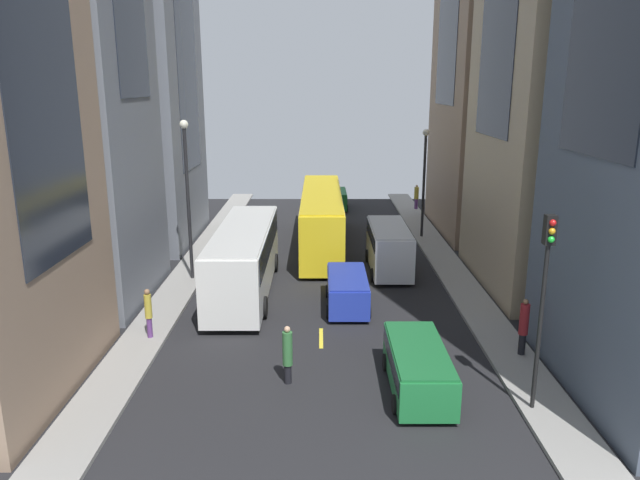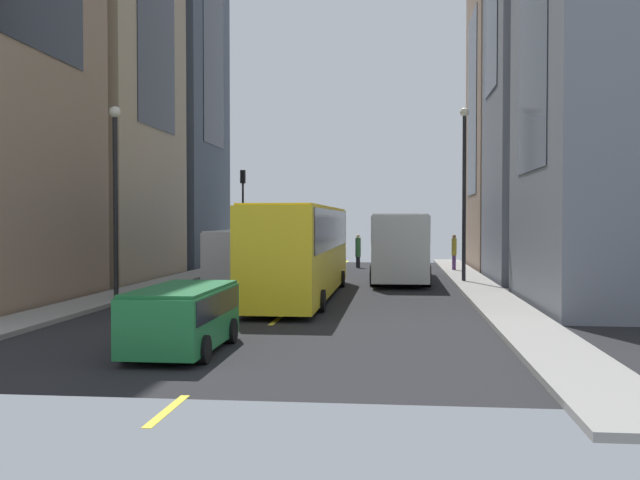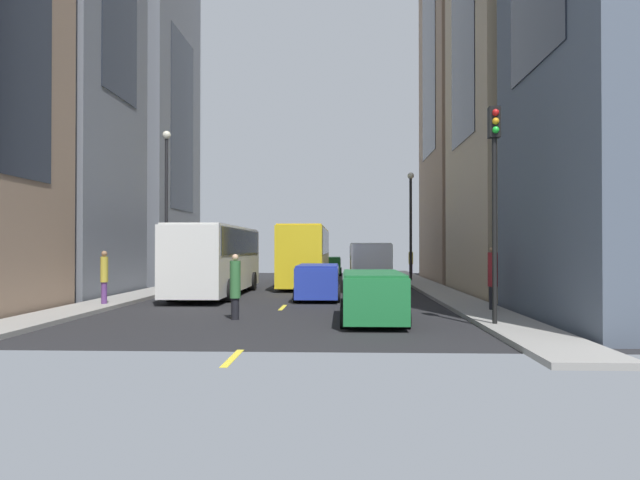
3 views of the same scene
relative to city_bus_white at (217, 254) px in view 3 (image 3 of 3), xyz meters
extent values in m
plane|color=black|center=(3.83, 4.83, -2.01)|extent=(40.45, 40.45, 0.00)
cube|color=gray|center=(-3.47, 4.83, -1.93)|extent=(1.86, 44.00, 0.15)
cube|color=gray|center=(11.12, 4.83, -1.93)|extent=(1.86, 44.00, 0.15)
cube|color=yellow|center=(3.83, -16.17, -2.00)|extent=(0.16, 2.00, 0.01)
cube|color=yellow|center=(3.83, -5.67, -2.00)|extent=(0.16, 2.00, 0.01)
cube|color=yellow|center=(3.83, 4.83, -2.00)|extent=(0.16, 2.00, 0.01)
cube|color=yellow|center=(3.83, 15.33, -2.00)|extent=(0.16, 2.00, 0.01)
cube|color=yellow|center=(3.83, 25.83, -2.00)|extent=(0.16, 2.00, 0.01)
cube|color=slate|center=(-7.70, 10.55, 8.71)|extent=(6.19, 9.94, 21.44)
cube|color=#1E232D|center=(-7.70, 10.55, 8.71)|extent=(6.25, 5.47, 11.79)
cube|color=#937760|center=(16.44, 13.15, 17.58)|extent=(8.37, 11.00, 39.17)
cube|color=#1E232D|center=(16.44, 13.15, 17.58)|extent=(8.46, 6.05, 21.54)
cube|color=silver|center=(0.00, 0.00, -0.23)|extent=(2.55, 11.09, 3.00)
cube|color=black|center=(0.00, 0.00, 0.62)|extent=(2.60, 10.20, 1.20)
cube|color=beige|center=(0.00, 0.00, 1.31)|extent=(2.45, 10.65, 0.08)
cylinder|color=black|center=(-1.17, 3.44, -1.51)|extent=(0.46, 1.00, 1.00)
cylinder|color=black|center=(1.17, 3.44, -1.51)|extent=(0.46, 1.00, 1.00)
cylinder|color=black|center=(-1.17, -3.44, -1.51)|extent=(0.46, 1.00, 1.00)
cylinder|color=black|center=(1.17, -3.44, -1.51)|extent=(0.46, 1.00, 1.00)
cube|color=yellow|center=(3.88, 8.73, -0.15)|extent=(2.45, 14.39, 3.30)
cube|color=black|center=(3.88, 8.73, 0.71)|extent=(2.50, 13.23, 1.48)
cube|color=gold|center=(3.88, 8.73, 1.54)|extent=(2.35, 13.81, 0.08)
cylinder|color=black|center=(2.75, 13.19, -1.63)|extent=(0.44, 0.76, 0.76)
cylinder|color=black|center=(5.01, 13.19, -1.63)|extent=(0.44, 0.76, 0.76)
cylinder|color=black|center=(2.75, 4.27, -1.63)|extent=(0.44, 0.76, 0.76)
cylinder|color=black|center=(5.01, 4.27, -1.63)|extent=(0.44, 0.76, 0.76)
cube|color=white|center=(7.62, 3.50, -0.66)|extent=(2.05, 5.93, 2.30)
cube|color=black|center=(7.62, 3.50, 0.10)|extent=(2.09, 5.45, 0.69)
cube|color=silver|center=(7.62, 3.50, 0.53)|extent=(1.97, 5.69, 0.08)
cylinder|color=black|center=(6.68, 5.34, -1.65)|extent=(0.37, 0.72, 0.72)
cylinder|color=black|center=(8.56, 5.34, -1.65)|extent=(0.37, 0.72, 0.72)
cylinder|color=black|center=(6.68, 1.66, -1.65)|extent=(0.37, 0.72, 0.72)
cylinder|color=black|center=(8.56, 1.66, -1.65)|extent=(0.37, 0.72, 0.72)
cube|color=#2338AD|center=(5.06, -2.13, -1.17)|extent=(1.81, 4.41, 1.33)
cube|color=black|center=(5.06, -2.13, -0.84)|extent=(1.85, 4.06, 0.56)
cube|color=navy|center=(5.06, -2.13, -0.47)|extent=(1.74, 4.24, 0.08)
cylinder|color=black|center=(4.23, -0.76, -1.70)|extent=(0.33, 0.62, 0.62)
cylinder|color=black|center=(5.89, -0.76, -1.70)|extent=(0.33, 0.62, 0.62)
cylinder|color=black|center=(4.23, -3.50, -1.70)|extent=(0.33, 0.62, 0.62)
cylinder|color=black|center=(5.89, -3.50, -1.70)|extent=(0.33, 0.62, 0.62)
cube|color=#1E7238|center=(7.12, -9.98, -1.17)|extent=(1.86, 4.77, 1.33)
cube|color=black|center=(7.12, -9.98, -0.84)|extent=(1.90, 4.39, 0.56)
cube|color=#1A612F|center=(7.12, -9.98, -0.47)|extent=(1.78, 4.58, 0.08)
cylinder|color=black|center=(6.26, -8.50, -1.70)|extent=(0.33, 0.62, 0.62)
cylinder|color=black|center=(7.97, -8.50, -1.70)|extent=(0.33, 0.62, 0.62)
cylinder|color=black|center=(6.26, -11.46, -1.70)|extent=(0.33, 0.62, 0.62)
cylinder|color=black|center=(7.97, -11.46, -1.70)|extent=(0.33, 0.62, 0.62)
cube|color=#1E7238|center=(5.11, 20.75, -1.20)|extent=(1.74, 4.19, 1.27)
cube|color=black|center=(5.11, 20.75, -0.88)|extent=(1.77, 3.86, 0.53)
cube|color=#1A612F|center=(5.11, 20.75, -0.52)|extent=(1.67, 4.03, 0.08)
cylinder|color=black|center=(4.31, 22.05, -1.70)|extent=(0.31, 0.62, 0.62)
cylinder|color=black|center=(5.91, 22.05, -1.70)|extent=(0.31, 0.62, 0.62)
cylinder|color=black|center=(4.31, 19.46, -1.70)|extent=(0.31, 0.62, 0.62)
cylinder|color=black|center=(5.91, 19.46, -1.70)|extent=(0.31, 0.62, 0.62)
cylinder|color=#593372|center=(11.74, 19.96, -1.44)|extent=(0.28, 0.28, 0.83)
cylinder|color=gold|center=(11.74, 19.96, -0.54)|extent=(0.37, 0.37, 0.97)
sphere|color=beige|center=(11.74, 19.96, 0.05)|extent=(0.20, 0.20, 0.20)
cylinder|color=black|center=(2.65, -9.47, -1.66)|extent=(0.26, 0.26, 0.70)
cylinder|color=#336B38|center=(2.65, -9.47, -0.69)|extent=(0.35, 0.35, 1.23)
sphere|color=tan|center=(2.65, -9.47, 0.03)|extent=(0.22, 0.22, 0.22)
cylinder|color=#593372|center=(-3.18, -5.89, -1.43)|extent=(0.22, 0.22, 0.84)
cylinder|color=gold|center=(-3.18, -5.89, -0.51)|extent=(0.29, 0.29, 1.00)
sphere|color=#8C6647|center=(-3.18, -5.89, 0.10)|extent=(0.23, 0.23, 0.23)
cylinder|color=black|center=(11.51, -7.47, -1.45)|extent=(0.26, 0.26, 0.82)
cylinder|color=maroon|center=(11.51, -7.47, -0.43)|extent=(0.35, 0.35, 1.21)
sphere|color=#8C6647|center=(11.51, -7.47, 0.28)|extent=(0.21, 0.21, 0.21)
cylinder|color=black|center=(10.59, -11.34, 0.85)|extent=(0.14, 0.14, 5.41)
cube|color=black|center=(10.59, -11.34, 4.01)|extent=(0.32, 0.32, 0.90)
sphere|color=red|center=(10.59, -11.52, 4.26)|extent=(0.20, 0.20, 0.20)
sphere|color=orange|center=(10.59, -11.52, 4.01)|extent=(0.20, 0.20, 0.20)
sphere|color=green|center=(10.59, -11.52, 3.75)|extent=(0.20, 0.20, 0.20)
cylinder|color=black|center=(10.69, 10.82, 1.54)|extent=(0.18, 0.18, 6.79)
sphere|color=silver|center=(10.69, 10.82, 5.11)|extent=(0.44, 0.44, 0.44)
cylinder|color=black|center=(-3.04, 1.81, 2.09)|extent=(0.18, 0.18, 7.90)
sphere|color=silver|center=(-3.04, 1.81, 6.22)|extent=(0.44, 0.44, 0.44)
camera|label=1|loc=(3.78, -28.49, 8.20)|focal=33.49mm
camera|label=2|loc=(0.16, 37.06, 1.07)|focal=40.64mm
camera|label=3|loc=(6.18, -28.74, 0.38)|focal=33.26mm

